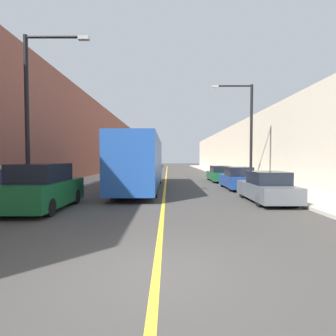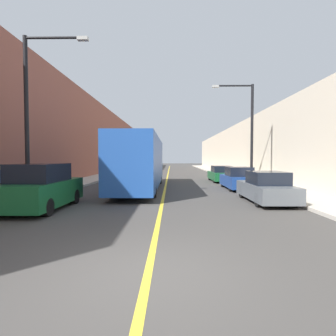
# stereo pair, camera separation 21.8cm
# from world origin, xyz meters

# --- Properties ---
(ground_plane) EXTENTS (200.00, 200.00, 0.00)m
(ground_plane) POSITION_xyz_m (0.00, 0.00, 0.00)
(ground_plane) COLOR #3F3D3A
(sidewalk_left) EXTENTS (2.65, 72.00, 0.15)m
(sidewalk_left) POSITION_xyz_m (-7.42, 30.00, 0.08)
(sidewalk_left) COLOR #B2AA9E
(sidewalk_left) RESTS_ON ground
(sidewalk_right) EXTENTS (2.65, 72.00, 0.15)m
(sidewalk_right) POSITION_xyz_m (7.42, 30.00, 0.08)
(sidewalk_right) COLOR #B2AA9E
(sidewalk_right) RESTS_ON ground
(building_row_left) EXTENTS (4.00, 72.00, 9.29)m
(building_row_left) POSITION_xyz_m (-10.74, 30.00, 4.65)
(building_row_left) COLOR brown
(building_row_left) RESTS_ON ground
(building_row_right) EXTENTS (4.00, 72.00, 6.49)m
(building_row_right) POSITION_xyz_m (10.74, 30.00, 3.24)
(building_row_right) COLOR beige
(building_row_right) RESTS_ON ground
(road_center_line) EXTENTS (0.16, 72.00, 0.01)m
(road_center_line) POSITION_xyz_m (0.00, 30.00, 0.00)
(road_center_line) COLOR gold
(road_center_line) RESTS_ON ground
(bus) EXTENTS (2.53, 12.29, 3.52)m
(bus) POSITION_xyz_m (-1.64, 13.33, 1.89)
(bus) COLOR #1E4793
(bus) RESTS_ON ground
(parked_suv_left) EXTENTS (1.93, 4.43, 1.93)m
(parked_suv_left) POSITION_xyz_m (-5.02, 6.16, 0.89)
(parked_suv_left) COLOR #145128
(parked_suv_left) RESTS_ON ground
(car_right_near) EXTENTS (1.78, 4.29, 1.52)m
(car_right_near) POSITION_xyz_m (5.08, 8.04, 0.68)
(car_right_near) COLOR #51565B
(car_right_near) RESTS_ON ground
(car_right_mid) EXTENTS (1.78, 4.22, 1.56)m
(car_right_mid) POSITION_xyz_m (5.08, 13.40, 0.70)
(car_right_mid) COLOR navy
(car_right_mid) RESTS_ON ground
(car_right_far) EXTENTS (1.82, 4.67, 1.46)m
(car_right_far) POSITION_xyz_m (5.01, 19.30, 0.66)
(car_right_far) COLOR #145128
(car_right_far) RESTS_ON ground
(street_lamp_left) EXTENTS (3.06, 0.24, 7.72)m
(street_lamp_left) POSITION_xyz_m (-6.11, 7.59, 4.61)
(street_lamp_left) COLOR black
(street_lamp_left) RESTS_ON sidewalk_left
(street_lamp_right) EXTENTS (3.06, 0.24, 7.42)m
(street_lamp_right) POSITION_xyz_m (6.10, 14.71, 4.45)
(street_lamp_right) COLOR black
(street_lamp_right) RESTS_ON sidewalk_right
(pedestrian) EXTENTS (0.37, 0.23, 1.66)m
(pedestrian) POSITION_xyz_m (-7.96, 8.01, 1.01)
(pedestrian) COLOR #2D2D33
(pedestrian) RESTS_ON sidewalk_left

